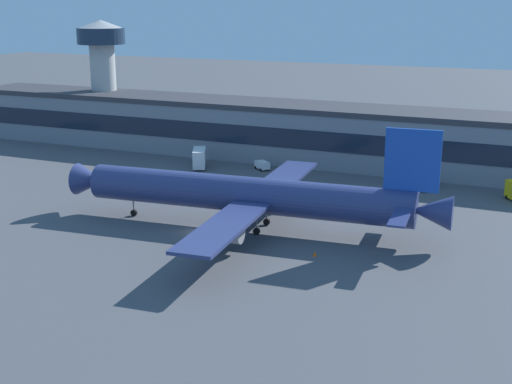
# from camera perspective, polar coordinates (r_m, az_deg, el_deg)

# --- Properties ---
(ground_plane) EXTENTS (600.00, 600.00, 0.00)m
(ground_plane) POSITION_cam_1_polar(r_m,az_deg,el_deg) (110.33, -5.10, -3.29)
(ground_plane) COLOR #4C4F54
(terminal_building) EXTENTS (180.57, 15.47, 12.90)m
(terminal_building) POSITION_cam_1_polar(r_m,az_deg,el_deg) (157.29, 4.46, 4.83)
(terminal_building) COLOR gray
(terminal_building) RESTS_ON ground_plane
(airliner) EXTENTS (62.83, 53.89, 17.62)m
(airliner) POSITION_cam_1_polar(r_m,az_deg,el_deg) (109.87, -0.39, -0.25)
(airliner) COLOR navy
(airliner) RESTS_ON ground_plane
(control_tower) EXTENTS (12.10, 12.10, 30.61)m
(control_tower) POSITION_cam_1_polar(r_m,az_deg,el_deg) (185.07, -12.47, 10.08)
(control_tower) COLOR #B7B7B2
(control_tower) RESTS_ON ground_plane
(belt_loader) EXTENTS (2.95, 6.63, 1.95)m
(belt_loader) POSITION_cam_1_polar(r_m,az_deg,el_deg) (138.28, 13.77, 0.69)
(belt_loader) COLOR gray
(belt_loader) RESTS_ON ground_plane
(catering_truck) EXTENTS (5.50, 7.61, 4.15)m
(catering_truck) POSITION_cam_1_polar(r_m,az_deg,el_deg) (151.71, -4.68, 2.82)
(catering_truck) COLOR white
(catering_truck) RESTS_ON ground_plane
(baggage_tug) EXTENTS (4.06, 3.82, 1.85)m
(baggage_tug) POSITION_cam_1_polar(r_m,az_deg,el_deg) (149.76, 0.53, 2.23)
(baggage_tug) COLOR white
(baggage_tug) RESTS_ON ground_plane
(traffic_cone_0) EXTENTS (0.59, 0.59, 0.74)m
(traffic_cone_0) POSITION_cam_1_polar(r_m,az_deg,el_deg) (100.03, 4.84, -5.06)
(traffic_cone_0) COLOR #F2590C
(traffic_cone_0) RESTS_ON ground_plane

